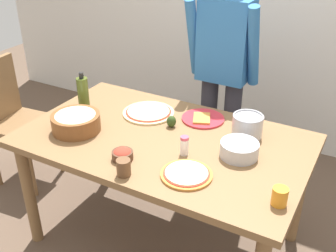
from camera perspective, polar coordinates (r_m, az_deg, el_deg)
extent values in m
plane|color=brown|center=(2.75, -0.53, -15.44)|extent=(8.00, 8.00, 0.00)
cube|color=brown|center=(2.29, -0.61, -2.06)|extent=(1.60, 0.96, 0.04)
cylinder|color=brown|center=(2.65, -18.92, -9.03)|extent=(0.07, 0.07, 0.72)
cylinder|color=brown|center=(3.12, -8.47, -1.45)|extent=(0.07, 0.07, 0.72)
cylinder|color=brown|center=(2.63, 17.91, -9.08)|extent=(0.07, 0.07, 0.72)
cylinder|color=#2D2D38|center=(3.06, 5.61, -0.50)|extent=(0.12, 0.12, 0.85)
cylinder|color=#2D2D38|center=(3.01, 8.74, -1.31)|extent=(0.12, 0.12, 0.85)
cube|color=#2D6BAD|center=(2.76, 8.05, 11.84)|extent=(0.34, 0.20, 0.55)
cylinder|color=#2D6BAD|center=(2.79, 3.57, 12.28)|extent=(0.07, 0.21, 0.55)
cylinder|color=#2D6BAD|center=(2.65, 11.92, 10.80)|extent=(0.07, 0.21, 0.55)
cube|color=brown|center=(3.20, -19.77, 0.16)|extent=(0.44, 0.44, 0.05)
cylinder|color=brown|center=(3.11, -18.65, -5.86)|extent=(0.04, 0.04, 0.45)
cylinder|color=brown|center=(3.32, -14.98, -2.87)|extent=(0.04, 0.04, 0.45)
cylinder|color=brown|center=(3.53, -19.42, -1.68)|extent=(0.04, 0.04, 0.45)
cylinder|color=beige|center=(2.54, -2.76, 1.86)|extent=(0.32, 0.32, 0.01)
cylinder|color=#B22D1E|center=(2.54, -2.76, 2.02)|extent=(0.28, 0.28, 0.00)
cylinder|color=beige|center=(2.54, -2.76, 2.10)|extent=(0.26, 0.26, 0.00)
cylinder|color=#C67A33|center=(1.98, 2.61, -6.83)|extent=(0.26, 0.26, 0.01)
cylinder|color=#B22D1E|center=(1.97, 2.61, -6.64)|extent=(0.22, 0.22, 0.00)
cylinder|color=beige|center=(1.97, 2.62, -6.54)|extent=(0.21, 0.21, 0.00)
cylinder|color=red|center=(2.48, 4.94, 1.05)|extent=(0.26, 0.26, 0.01)
cube|color=#CC8438|center=(2.46, 4.75, 1.11)|extent=(0.15, 0.17, 0.01)
cylinder|color=brown|center=(2.39, -12.79, 0.48)|extent=(0.28, 0.28, 0.10)
ellipsoid|color=beige|center=(2.37, -12.89, 1.33)|extent=(0.25, 0.25, 0.05)
cylinder|color=#B7B7BC|center=(2.13, 9.98, -3.26)|extent=(0.20, 0.20, 0.08)
cylinder|color=#4C2D1E|center=(2.10, -6.40, -4.11)|extent=(0.11, 0.11, 0.04)
ellipsoid|color=#9E3323|center=(2.09, -6.42, -3.82)|extent=(0.10, 0.10, 0.05)
cylinder|color=#47561E|center=(2.59, -11.81, 4.33)|extent=(0.07, 0.07, 0.22)
cylinder|color=black|center=(2.54, -12.10, 6.95)|extent=(0.03, 0.03, 0.04)
cylinder|color=#B7B7BC|center=(2.31, 11.08, -0.06)|extent=(0.17, 0.17, 0.12)
torus|color=#A5A5AD|center=(2.28, 11.23, 1.35)|extent=(0.17, 0.17, 0.01)
cylinder|color=orange|center=(1.85, 15.42, -9.51)|extent=(0.07, 0.07, 0.08)
cylinder|color=brown|center=(1.97, -6.25, -5.80)|extent=(0.07, 0.07, 0.08)
cylinder|color=white|center=(2.11, 2.31, -2.94)|extent=(0.04, 0.04, 0.09)
cylinder|color=#D84C66|center=(2.09, 2.34, -1.70)|extent=(0.04, 0.04, 0.02)
ellipsoid|color=#2D4219|center=(2.38, 0.48, 0.65)|extent=(0.06, 0.06, 0.07)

